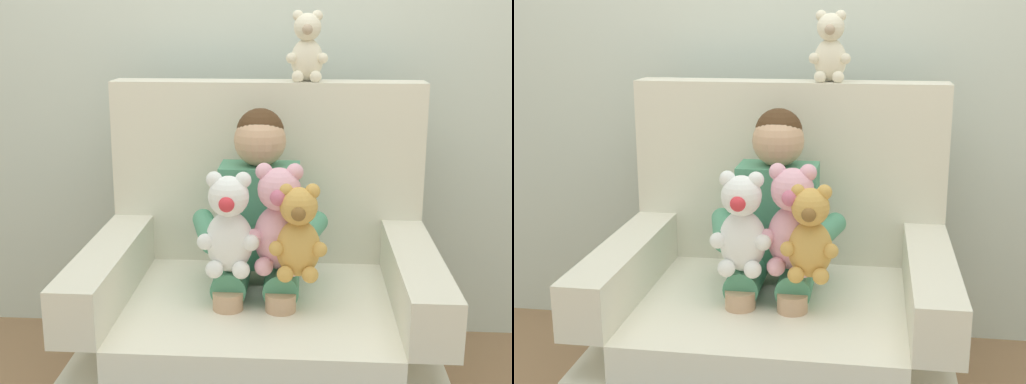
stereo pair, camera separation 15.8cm
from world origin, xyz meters
TOP-DOWN VIEW (x-y plane):
  - back_wall at (0.00, 0.68)m, footprint 6.00×0.10m
  - armchair at (0.00, 0.06)m, footprint 1.10×0.87m
  - seated_child at (-0.01, 0.07)m, footprint 0.45×0.39m
  - plush_pink at (0.06, -0.07)m, footprint 0.20×0.16m
  - plush_honey at (0.12, -0.12)m, footprint 0.17×0.14m
  - plush_white at (-0.09, -0.10)m, footprint 0.19×0.15m
  - plush_cream_on_backrest at (0.14, 0.36)m, footprint 0.14×0.12m

SIDE VIEW (x-z plane):
  - armchair at x=0.00m, z-range -0.21..0.85m
  - seated_child at x=-0.01m, z-range 0.21..1.03m
  - plush_honey at x=0.12m, z-range 0.51..0.79m
  - plush_white at x=-0.09m, z-range 0.50..0.82m
  - plush_pink at x=0.06m, z-range 0.50..0.84m
  - plush_cream_on_backrest at x=0.14m, z-range 1.04..1.29m
  - back_wall at x=0.00m, z-range 0.00..2.60m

